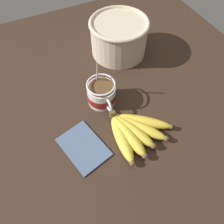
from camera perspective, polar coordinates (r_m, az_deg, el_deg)
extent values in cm
cube|color=#332319|center=(82.27, -1.77, 0.85)|extent=(139.27, 139.27, 3.13)
cylinder|color=silver|center=(79.68, -2.73, 4.66)|extent=(10.23, 10.23, 7.60)
cylinder|color=maroon|center=(80.14, -2.71, 4.39)|extent=(10.43, 10.43, 3.20)
torus|color=silver|center=(75.67, -0.90, 1.87)|extent=(5.29, 0.90, 5.29)
cylinder|color=brown|center=(76.70, -2.84, 6.50)|extent=(9.03, 9.03, 0.40)
torus|color=silver|center=(75.61, -2.89, 7.23)|extent=(10.23, 10.23, 0.60)
cylinder|color=silver|center=(77.47, -3.93, 9.11)|extent=(3.69, 0.50, 16.22)
ellipsoid|color=silver|center=(82.52, -3.17, 4.52)|extent=(3.00, 2.00, 0.80)
cylinder|color=brown|center=(75.35, -0.04, -0.55)|extent=(2.00, 2.00, 3.00)
ellipsoid|color=gold|center=(71.55, 2.59, -7.06)|extent=(17.78, 5.87, 4.08)
sphere|color=brown|center=(68.35, 5.30, -13.16)|extent=(1.83, 1.83, 1.83)
ellipsoid|color=gold|center=(72.09, 4.26, -6.13)|extent=(17.66, 6.91, 4.43)
sphere|color=brown|center=(69.54, 8.56, -11.25)|extent=(1.99, 1.99, 1.99)
ellipsoid|color=gold|center=(73.15, 5.46, -4.92)|extent=(16.99, 10.43, 4.29)
sphere|color=brown|center=(71.49, 10.74, -8.69)|extent=(1.93, 1.93, 1.93)
ellipsoid|color=gold|center=(74.24, 7.16, -3.99)|extent=(17.39, 14.62, 4.00)
sphere|color=brown|center=(73.73, 13.93, -6.76)|extent=(1.80, 1.80, 1.80)
ellipsoid|color=gold|center=(75.71, 7.94, -2.46)|extent=(15.06, 17.72, 3.82)
sphere|color=brown|center=(76.54, 15.17, -3.73)|extent=(1.72, 1.72, 1.72)
cylinder|color=beige|center=(97.72, 1.79, 18.73)|extent=(23.51, 23.51, 14.16)
torus|color=beige|center=(93.67, 1.91, 22.20)|extent=(24.68, 24.68, 1.65)
cube|color=slate|center=(72.75, -7.46, -9.03)|extent=(18.82, 15.27, 0.60)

